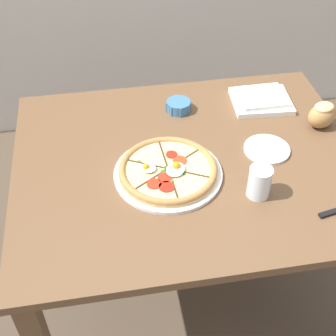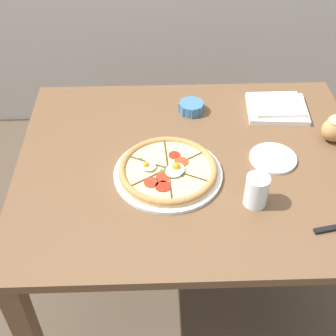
{
  "view_description": "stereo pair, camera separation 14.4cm",
  "coord_description": "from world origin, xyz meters",
  "px_view_note": "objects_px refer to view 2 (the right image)",
  "views": [
    {
      "loc": [
        -0.26,
        -1.11,
        1.74
      ],
      "look_at": [
        -0.08,
        -0.06,
        0.76
      ],
      "focal_mm": 50.0,
      "sensor_mm": 36.0,
      "label": 1
    },
    {
      "loc": [
        -0.12,
        -1.13,
        1.74
      ],
      "look_at": [
        -0.08,
        -0.06,
        0.76
      ],
      "focal_mm": 50.0,
      "sensor_mm": 36.0,
      "label": 2
    }
  ],
  "objects_px": {
    "dining_table": "(191,184)",
    "side_saucer": "(273,159)",
    "bread_piece_near": "(336,128)",
    "napkin_folded": "(277,108)",
    "water_glass": "(256,192)",
    "ramekin_bowl": "(191,107)",
    "pizza": "(168,171)"
  },
  "relations": [
    {
      "from": "dining_table",
      "to": "water_glass",
      "type": "distance_m",
      "value": 0.3
    },
    {
      "from": "napkin_folded",
      "to": "bread_piece_near",
      "type": "relative_size",
      "value": 1.84
    },
    {
      "from": "bread_piece_near",
      "to": "water_glass",
      "type": "relative_size",
      "value": 1.22
    },
    {
      "from": "dining_table",
      "to": "side_saucer",
      "type": "distance_m",
      "value": 0.28
    },
    {
      "from": "dining_table",
      "to": "napkin_folded",
      "type": "distance_m",
      "value": 0.44
    },
    {
      "from": "pizza",
      "to": "side_saucer",
      "type": "bearing_deg",
      "value": 9.87
    },
    {
      "from": "pizza",
      "to": "bread_piece_near",
      "type": "distance_m",
      "value": 0.59
    },
    {
      "from": "napkin_folded",
      "to": "water_glass",
      "type": "relative_size",
      "value": 2.25
    },
    {
      "from": "pizza",
      "to": "bread_piece_near",
      "type": "xyz_separation_m",
      "value": [
        0.57,
        0.16,
        0.03
      ]
    },
    {
      "from": "side_saucer",
      "to": "water_glass",
      "type": "bearing_deg",
      "value": -116.43
    },
    {
      "from": "napkin_folded",
      "to": "side_saucer",
      "type": "distance_m",
      "value": 0.28
    },
    {
      "from": "pizza",
      "to": "ramekin_bowl",
      "type": "distance_m",
      "value": 0.35
    },
    {
      "from": "ramekin_bowl",
      "to": "water_glass",
      "type": "xyz_separation_m",
      "value": [
        0.15,
        -0.47,
        0.02
      ]
    },
    {
      "from": "bread_piece_near",
      "to": "napkin_folded",
      "type": "bearing_deg",
      "value": 133.34
    },
    {
      "from": "napkin_folded",
      "to": "bread_piece_near",
      "type": "xyz_separation_m",
      "value": [
        0.16,
        -0.17,
        0.03
      ]
    },
    {
      "from": "bread_piece_near",
      "to": "side_saucer",
      "type": "height_order",
      "value": "bread_piece_near"
    },
    {
      "from": "pizza",
      "to": "ramekin_bowl",
      "type": "height_order",
      "value": "pizza"
    },
    {
      "from": "pizza",
      "to": "water_glass",
      "type": "relative_size",
      "value": 3.38
    },
    {
      "from": "water_glass",
      "to": "side_saucer",
      "type": "height_order",
      "value": "water_glass"
    },
    {
      "from": "pizza",
      "to": "side_saucer",
      "type": "relative_size",
      "value": 2.23
    },
    {
      "from": "pizza",
      "to": "dining_table",
      "type": "bearing_deg",
      "value": 37.72
    },
    {
      "from": "ramekin_bowl",
      "to": "bread_piece_near",
      "type": "distance_m",
      "value": 0.51
    },
    {
      "from": "pizza",
      "to": "bread_piece_near",
      "type": "height_order",
      "value": "bread_piece_near"
    },
    {
      "from": "dining_table",
      "to": "pizza",
      "type": "xyz_separation_m",
      "value": [
        -0.08,
        -0.06,
        0.12
      ]
    },
    {
      "from": "ramekin_bowl",
      "to": "bread_piece_near",
      "type": "relative_size",
      "value": 0.77
    },
    {
      "from": "dining_table",
      "to": "water_glass",
      "type": "xyz_separation_m",
      "value": [
        0.17,
        -0.19,
        0.15
      ]
    },
    {
      "from": "pizza",
      "to": "napkin_folded",
      "type": "bearing_deg",
      "value": 38.77
    },
    {
      "from": "dining_table",
      "to": "side_saucer",
      "type": "relative_size",
      "value": 7.44
    },
    {
      "from": "bread_piece_near",
      "to": "side_saucer",
      "type": "distance_m",
      "value": 0.25
    },
    {
      "from": "water_glass",
      "to": "napkin_folded",
      "type": "bearing_deg",
      "value": 70.71
    },
    {
      "from": "pizza",
      "to": "ramekin_bowl",
      "type": "relative_size",
      "value": 3.6
    },
    {
      "from": "dining_table",
      "to": "side_saucer",
      "type": "xyz_separation_m",
      "value": [
        0.26,
        -0.0,
        0.11
      ]
    }
  ]
}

